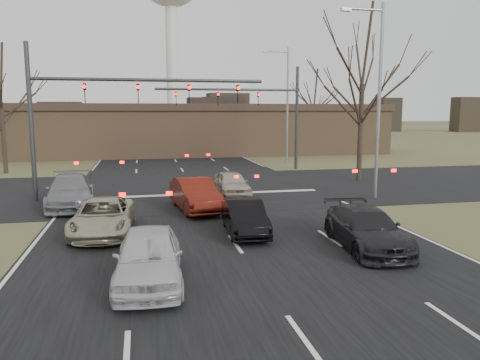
# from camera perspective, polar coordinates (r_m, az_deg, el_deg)

# --- Properties ---
(ground) EXTENTS (360.00, 360.00, 0.00)m
(ground) POSITION_cam_1_polar(r_m,az_deg,el_deg) (13.61, 2.00, -11.35)
(ground) COLOR #4D512B
(ground) RESTS_ON ground
(road_main) EXTENTS (14.00, 300.00, 0.02)m
(road_main) POSITION_cam_1_polar(r_m,az_deg,el_deg) (72.63, -9.57, 4.69)
(road_main) COLOR black
(road_main) RESTS_ON ground
(road_cross) EXTENTS (200.00, 14.00, 0.02)m
(road_cross) POSITION_cam_1_polar(r_m,az_deg,el_deg) (27.97, -5.46, -1.04)
(road_cross) COLOR black
(road_cross) RESTS_ON ground
(building) EXTENTS (42.40, 10.40, 5.30)m
(building) POSITION_cam_1_polar(r_m,az_deg,el_deg) (50.71, -6.26, 6.20)
(building) COLOR #866548
(building) RESTS_ON ground
(mast_arm_near) EXTENTS (12.12, 0.24, 8.00)m
(mast_arm_near) POSITION_cam_1_polar(r_m,az_deg,el_deg) (25.51, -16.99, 9.13)
(mast_arm_near) COLOR #383A3D
(mast_arm_near) RESTS_ON ground
(mast_arm_far) EXTENTS (11.12, 0.24, 8.00)m
(mast_arm_far) POSITION_cam_1_polar(r_m,az_deg,el_deg) (36.62, 2.73, 9.07)
(mast_arm_far) COLOR #383A3D
(mast_arm_far) RESTS_ON ground
(streetlight_right_near) EXTENTS (2.34, 0.25, 10.00)m
(streetlight_right_near) POSITION_cam_1_polar(r_m,az_deg,el_deg) (25.42, 16.28, 10.32)
(streetlight_right_near) COLOR gray
(streetlight_right_near) RESTS_ON ground
(streetlight_right_far) EXTENTS (2.34, 0.25, 10.00)m
(streetlight_right_far) POSITION_cam_1_polar(r_m,az_deg,el_deg) (41.35, 5.57, 9.76)
(streetlight_right_far) COLOR gray
(streetlight_right_far) RESTS_ON ground
(tree_right_near) EXTENTS (6.90, 6.90, 11.50)m
(tree_right_near) POSITION_cam_1_polar(r_m,az_deg,el_deg) (32.02, 14.84, 15.87)
(tree_right_near) COLOR black
(tree_right_near) RESTS_ON ground
(tree_right_far) EXTENTS (5.40, 5.40, 9.00)m
(tree_right_far) POSITION_cam_1_polar(r_m,az_deg,el_deg) (50.82, 9.05, 10.99)
(tree_right_far) COLOR black
(tree_right_far) RESTS_ON ground
(car_silver_suv) EXTENTS (2.36, 4.82, 1.32)m
(car_silver_suv) POSITION_cam_1_polar(r_m,az_deg,el_deg) (18.36, -16.34, -4.31)
(car_silver_suv) COLOR #B1AC8F
(car_silver_suv) RESTS_ON ground
(car_white_sedan) EXTENTS (1.97, 4.45, 1.49)m
(car_white_sedan) POSITION_cam_1_polar(r_m,az_deg,el_deg) (12.91, -11.08, -9.12)
(car_white_sedan) COLOR silver
(car_white_sedan) RESTS_ON ground
(car_black_hatch) EXTENTS (1.56, 3.94, 1.27)m
(car_black_hatch) POSITION_cam_1_polar(r_m,az_deg,el_deg) (17.66, 0.58, -4.55)
(car_black_hatch) COLOR black
(car_black_hatch) RESTS_ON ground
(car_charcoal_sedan) EXTENTS (2.31, 4.81, 1.35)m
(car_charcoal_sedan) POSITION_cam_1_polar(r_m,az_deg,el_deg) (16.35, 15.16, -5.76)
(car_charcoal_sedan) COLOR black
(car_charcoal_sedan) RESTS_ON ground
(car_grey_ahead) EXTENTS (2.65, 5.45, 1.53)m
(car_grey_ahead) POSITION_cam_1_polar(r_m,az_deg,el_deg) (23.93, -19.98, -1.31)
(car_grey_ahead) COLOR gray
(car_grey_ahead) RESTS_ON ground
(car_red_ahead) EXTENTS (2.17, 4.71, 1.50)m
(car_red_ahead) POSITION_cam_1_polar(r_m,az_deg,el_deg) (21.84, -5.47, -1.77)
(car_red_ahead) COLOR #60180D
(car_red_ahead) RESTS_ON ground
(car_silver_ahead) EXTENTS (1.69, 4.02, 1.36)m
(car_silver_ahead) POSITION_cam_1_polar(r_m,az_deg,el_deg) (25.40, -1.05, -0.45)
(car_silver_ahead) COLOR #BDB199
(car_silver_ahead) RESTS_ON ground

